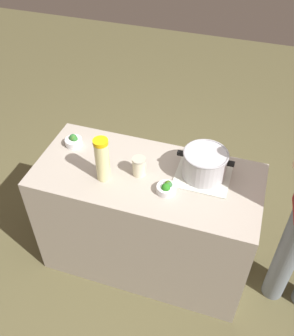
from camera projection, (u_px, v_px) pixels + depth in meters
ground_plane at (147, 256)px, 2.83m from camera, size 8.00×8.00×0.00m
counter_slab at (147, 220)px, 2.53m from camera, size 1.37×0.63×0.85m
dish_cloth at (203, 175)px, 2.23m from camera, size 0.32×0.31×0.01m
cooking_pot at (205, 163)px, 2.17m from camera, size 0.33×0.26×0.17m
lemonade_pitcher at (102, 159)px, 2.13m from camera, size 0.09×0.09×0.28m
mason_jar at (139, 166)px, 2.20m from camera, size 0.08×0.08×0.12m
broccoli_bowl_front at (167, 188)px, 2.12m from camera, size 0.11×0.11×0.07m
broccoli_bowl_center at (74, 141)px, 2.42m from camera, size 0.11×0.11×0.07m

